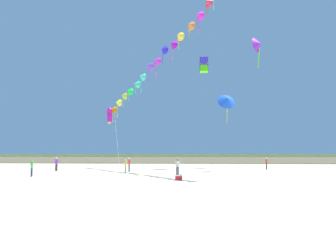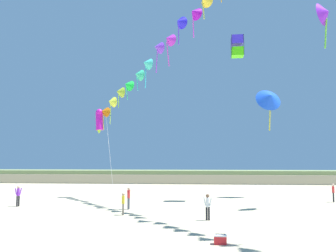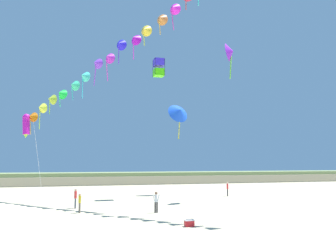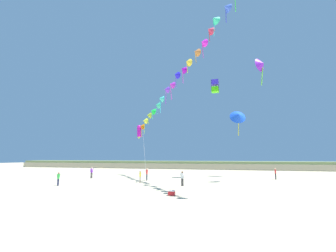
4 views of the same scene
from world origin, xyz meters
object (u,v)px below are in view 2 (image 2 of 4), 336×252
object	(u,v)px
person_far_left	(18,194)
person_far_right	(129,196)
person_near_left	(208,205)
large_kite_high_solo	(325,13)
large_kite_outer_drift	(237,46)
person_near_right	(333,191)
large_kite_low_lead	(99,120)
person_far_center	(123,202)
large_kite_mid_trail	(269,98)
beach_cooler	(220,239)

from	to	relation	value
person_far_left	person_far_right	distance (m)	9.57
person_near_left	large_kite_high_solo	world-z (taller)	large_kite_high_solo
large_kite_high_solo	large_kite_outer_drift	world-z (taller)	large_kite_high_solo
person_near_right	large_kite_outer_drift	bearing A→B (deg)	176.80
person_far_right	large_kite_low_lead	bearing A→B (deg)	119.75
person_far_right	person_far_center	size ratio (longest dim) A/B	1.11
person_far_left	large_kite_high_solo	bearing A→B (deg)	2.15
large_kite_mid_trail	beach_cooler	bearing A→B (deg)	-106.68
person_near_right	person_far_left	distance (m)	27.90
person_far_center	large_kite_mid_trail	distance (m)	20.74
person_near_left	person_far_center	bearing A→B (deg)	164.51
person_near_left	large_kite_high_solo	bearing A→B (deg)	32.58
person_far_left	beach_cooler	size ratio (longest dim) A/B	2.99
person_near_left	large_kite_outer_drift	size ratio (longest dim) A/B	0.80
person_far_right	large_kite_mid_trail	xyz separation A→B (m)	(12.97, 10.29, 9.49)
person_far_right	large_kite_mid_trail	bearing A→B (deg)	38.41
person_near_left	person_far_center	xyz separation A→B (m)	(-5.87, 1.63, -0.07)
person_near_right	person_far_right	bearing A→B (deg)	-159.76
large_kite_mid_trail	person_near_left	bearing A→B (deg)	-114.78
large_kite_mid_trail	person_far_left	bearing A→B (deg)	-157.20
large_kite_high_solo	large_kite_mid_trail	bearing A→B (deg)	110.17
person_far_center	large_kite_outer_drift	xyz separation A→B (m)	(9.14, 9.99, 14.23)
person_far_right	large_kite_outer_drift	world-z (taller)	large_kite_outer_drift
person_far_center	beach_cooler	distance (m)	10.34
person_far_right	large_kite_high_solo	distance (m)	22.11
large_kite_low_lead	large_kite_high_solo	size ratio (longest dim) A/B	0.65
beach_cooler	person_near_left	bearing A→B (deg)	93.99
large_kite_mid_trail	large_kite_low_lead	bearing A→B (deg)	-175.92
large_kite_low_lead	large_kite_mid_trail	bearing A→B (deg)	4.08
person_near_right	large_kite_mid_trail	world-z (taller)	large_kite_mid_trail
large_kite_outer_drift	person_far_right	bearing A→B (deg)	-143.16
person_near_left	beach_cooler	world-z (taller)	person_near_left
large_kite_outer_drift	person_near_right	bearing A→B (deg)	-3.20
person_near_left	person_far_left	size ratio (longest dim) A/B	0.96
person_near_left	person_far_left	world-z (taller)	person_far_left
person_far_left	large_kite_outer_drift	xyz separation A→B (m)	(18.91, 6.20, 14.12)
large_kite_mid_trail	large_kite_high_solo	xyz separation A→B (m)	(3.12, -8.50, 5.57)
person_near_left	large_kite_high_solo	distance (m)	19.19
person_far_right	large_kite_mid_trail	world-z (taller)	large_kite_mid_trail
person_near_right	person_far_center	xyz separation A→B (m)	(-17.55, -9.52, -0.08)
person_far_left	beach_cooler	world-z (taller)	person_far_left
person_far_center	beach_cooler	size ratio (longest dim) A/B	2.67
person_near_left	large_kite_mid_trail	bearing A→B (deg)	65.22
large_kite_outer_drift	person_far_center	bearing A→B (deg)	-132.46
person_far_right	beach_cooler	world-z (taller)	person_far_right
large_kite_mid_trail	large_kite_high_solo	bearing A→B (deg)	-69.83
person_near_right	large_kite_high_solo	distance (m)	15.90
large_kite_high_solo	person_far_left	bearing A→B (deg)	-177.85
person_near_left	person_far_right	distance (m)	7.64
large_kite_high_solo	person_near_left	bearing A→B (deg)	-147.42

